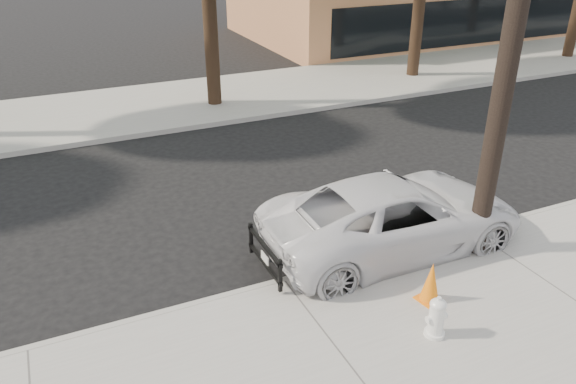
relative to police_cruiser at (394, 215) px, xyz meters
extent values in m
plane|color=black|center=(-2.37, 1.80, -0.69)|extent=(120.00, 120.00, 0.00)
cube|color=gray|center=(-2.37, -2.50, -0.62)|extent=(90.00, 4.40, 0.15)
cube|color=gray|center=(-2.37, 10.30, -0.62)|extent=(90.00, 5.00, 0.15)
cube|color=#9E9B93|center=(-2.37, -0.30, -0.62)|extent=(90.00, 0.12, 0.16)
cylinder|color=black|center=(-0.37, 9.60, 1.83)|extent=(0.44, 0.44, 4.75)
cylinder|color=black|center=(7.63, 9.90, 1.66)|extent=(0.44, 0.44, 4.40)
imported|color=silver|center=(0.00, 0.00, 0.00)|extent=(5.00, 2.35, 1.38)
cylinder|color=white|center=(-0.93, -2.49, -0.51)|extent=(0.30, 0.30, 0.06)
cylinder|color=white|center=(-0.93, -2.49, -0.28)|extent=(0.23, 0.23, 0.52)
ellipsoid|color=white|center=(-0.93, -2.49, 0.00)|extent=(0.25, 0.25, 0.17)
cylinder|color=white|center=(-0.93, -2.49, -0.23)|extent=(0.33, 0.13, 0.10)
cylinder|color=white|center=(-0.93, -2.49, -0.23)|extent=(0.14, 0.18, 0.13)
cube|color=orange|center=(-0.49, -1.78, -0.53)|extent=(0.41, 0.41, 0.02)
cone|color=orange|center=(-0.49, -1.78, -0.19)|extent=(0.36, 0.36, 0.69)
camera|label=1|loc=(-5.56, -7.44, 5.00)|focal=35.00mm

